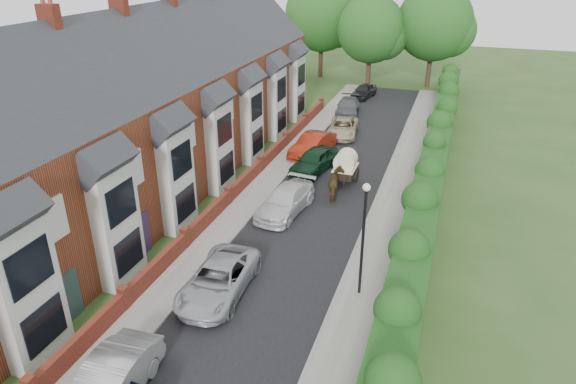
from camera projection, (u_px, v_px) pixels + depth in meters
name	position (u px, v px, depth m)	size (l,w,h in m)	color
ground	(248.00, 339.00, 19.22)	(140.00, 140.00, 0.00)	#2D4C1E
road	(315.00, 209.00, 28.78)	(6.00, 58.00, 0.02)	black
pavement_hedge_side	(389.00, 219.00, 27.58)	(2.20, 58.00, 0.12)	gray
pavement_house_side	(252.00, 199.00, 29.87)	(1.70, 58.00, 0.12)	gray
kerb_hedge_side	(369.00, 216.00, 27.88)	(0.18, 58.00, 0.13)	gray
kerb_house_side	(265.00, 200.00, 29.64)	(0.18, 58.00, 0.13)	gray
hedge	(426.00, 198.00, 26.40)	(2.10, 58.00, 2.85)	#153C13
terrace_row	(136.00, 120.00, 28.99)	(9.05, 40.50, 11.50)	brown
garden_wall_row	(229.00, 197.00, 29.13)	(0.35, 40.35, 1.10)	maroon
lamppost	(364.00, 226.00, 20.26)	(0.32, 0.32, 5.16)	black
tree_far_left	(375.00, 31.00, 51.85)	(7.14, 6.80, 9.29)	#332316
tree_far_right	(438.00, 25.00, 51.57)	(7.98, 7.60, 10.31)	#332316
tree_far_back	(326.00, 16.00, 55.74)	(8.40, 8.00, 10.82)	#332316
car_silver_b	(219.00, 279.00, 21.46)	(2.31, 5.02, 1.40)	#A8AAB0
car_white	(285.00, 201.00, 28.17)	(1.98, 4.86, 1.41)	silver
car_green	(314.00, 161.00, 33.37)	(1.79, 4.44, 1.51)	black
car_red	(312.00, 145.00, 36.06)	(1.60, 4.59, 1.51)	maroon
car_beige	(343.00, 128.00, 39.87)	(2.14, 4.64, 1.29)	#BEAE89
car_grey	(348.00, 107.00, 45.08)	(1.89, 4.64, 1.35)	#53555B
car_black	(364.00, 91.00, 50.07)	(1.58, 3.92, 1.33)	black
horse	(337.00, 185.00, 29.63)	(0.95, 2.08, 1.75)	#48351A
horse_cart	(345.00, 165.00, 31.39)	(1.37, 3.04, 2.19)	black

